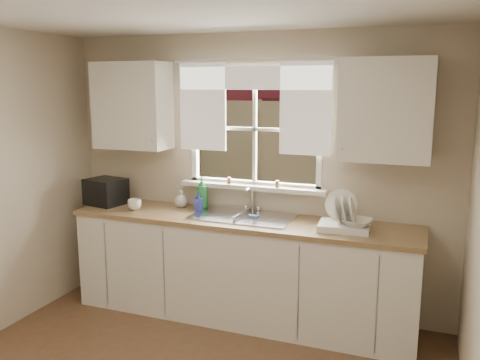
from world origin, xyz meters
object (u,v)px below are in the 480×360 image
at_px(cup, 135,205).
at_px(soap_bottle_a, 202,193).
at_px(black_appliance, 106,191).
at_px(dish_rack, 344,221).

bearing_deg(cup, soap_bottle_a, 23.50).
xyz_separation_m(cup, black_appliance, (-0.38, 0.10, 0.07)).
bearing_deg(soap_bottle_a, dish_rack, -15.03).
relative_size(soap_bottle_a, cup, 2.39).
bearing_deg(dish_rack, soap_bottle_a, 171.00).
bearing_deg(cup, black_appliance, 163.44).
relative_size(soap_bottle_a, black_appliance, 0.89).
distance_m(soap_bottle_a, black_appliance, 0.96).
height_order(cup, black_appliance, black_appliance).
relative_size(dish_rack, soap_bottle_a, 1.38).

